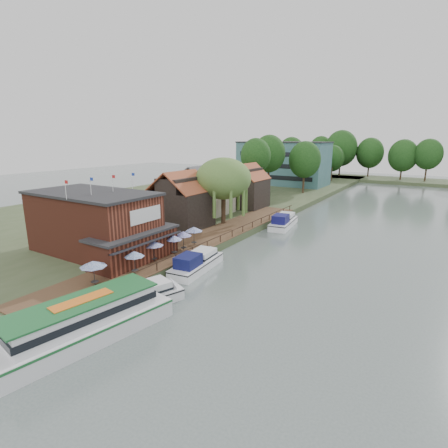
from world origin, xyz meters
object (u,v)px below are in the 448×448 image
Objects in this scene: hotel_block at (283,163)px; cottage_a at (181,199)px; pub at (105,224)px; cruiser_1 at (197,260)px; cruiser_2 at (284,220)px; umbrella_1 at (135,263)px; tour_boat at (74,323)px; swan at (76,331)px; cottage_b at (203,190)px; cruiser_0 at (136,295)px; umbrella_4 at (183,241)px; willow at (223,191)px; umbrella_0 at (94,273)px; cottage_c at (247,186)px; umbrella_5 at (194,236)px; umbrella_3 at (174,245)px.

hotel_block is 2.95× the size of cottage_a.
cruiser_1 is (10.33, 3.57, -3.52)m from pub.
umbrella_1 is at bearing -104.11° from cruiser_2.
tour_boat is 33.51× the size of swan.
cottage_b is at bearing 106.70° from cottage_a.
pub is at bearing 169.40° from cruiser_0.
umbrella_4 is 0.24× the size of cruiser_2.
willow is (11.50, -51.00, -0.94)m from hotel_block.
tour_boat is (15.58, -37.58, -3.64)m from cottage_b.
umbrella_0 is 4.12m from umbrella_1.
cruiser_1 is at bearing -45.26° from cottage_a.
umbrella_5 is at bearing -75.69° from cottage_c.
cottage_a is at bearing -131.99° from willow.
willow reaches higher than umbrella_4.
cottage_a reaches higher than cruiser_2.
cottage_b reaches higher than pub.
cottage_b is 1.02× the size of cruiser_1.
cruiser_0 is 21.57× the size of swan.
willow is 17.05m from umbrella_3.
cottage_b is 4.04× the size of umbrella_3.
willow is at bearing 96.07° from umbrella_0.
hotel_block is 2.65× the size of cottage_b.
hotel_block is at bearing 102.56° from umbrella_3.
cruiser_1 is 21.38× the size of swan.
cruiser_1 is at bearing -98.85° from cruiser_2.
umbrella_1 is 1.00× the size of umbrella_3.
umbrella_1 reaches higher than tour_boat.
umbrella_3 is at bearing -77.00° from cottage_c.
swan is (18.39, -82.74, -6.93)m from hotel_block.
cottage_c is 37.64m from umbrella_1.
willow reaches higher than cruiser_2.
cottage_b is 21.82× the size of swan.
cottage_c is at bearing 104.31° from umbrella_5.
cruiser_1 is at bearing 65.50° from umbrella_1.
cottage_c is 0.86× the size of cruiser_2.
cruiser_2 is at bearing -33.23° from cottage_c.
pub is at bearing -80.91° from cottage_b.
umbrella_4 is at bearing -77.19° from hotel_block.
cruiser_0 is 5.60m from swan.
cruiser_1 is at bearing 113.56° from cruiser_0.
hotel_block reaches higher than cottage_b.
tour_boat is (4.15, -9.80, -0.68)m from umbrella_1.
cottage_a is 6.80m from willow.
pub is at bearing 141.93° from tour_boat.
umbrella_1 is at bearing -121.07° from cruiser_1.
cottage_b is (4.00, -46.00, -1.90)m from hotel_block.
cottage_c is at bearing 90.00° from pub.
willow is 1.10× the size of cruiser_0.
hotel_block is 2.68× the size of cruiser_0.
umbrella_1 is 5.40× the size of swan.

